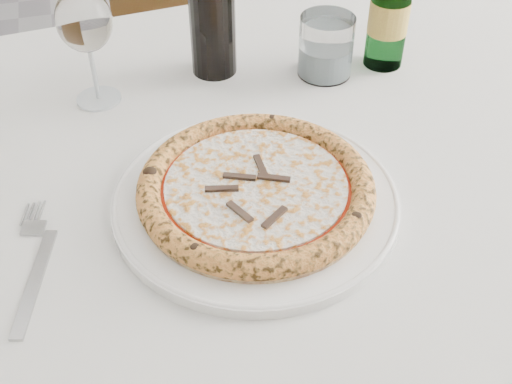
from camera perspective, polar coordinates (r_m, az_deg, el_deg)
The scene contains 9 objects.
floor at distance 1.57m, azimuth 6.51°, elevation -14.93°, with size 5.00×6.00×0.02m, color #585664.
dining_table at distance 0.91m, azimuth -1.69°, elevation -0.70°, with size 1.65×1.07×0.76m.
chair_far at distance 1.65m, azimuth -6.33°, elevation 13.97°, with size 0.54×0.54×0.93m.
plate at distance 0.78m, azimuth -0.00°, elevation -0.61°, with size 0.35×0.35×0.02m.
pizza at distance 0.77m, azimuth -0.00°, elevation 0.35°, with size 0.29×0.29×0.03m.
fork at distance 0.76m, azimuth -19.08°, elevation -6.10°, with size 0.05×0.22×0.00m.
wine_glass at distance 0.94m, azimuth -15.00°, elevation 14.29°, with size 0.08×0.08×0.17m.
tumbler at distance 1.02m, azimuth 6.21°, elevation 12.44°, with size 0.08×0.08×0.09m.
beer_bottle at distance 1.04m, azimuth 11.84°, elevation 15.74°, with size 0.06×0.06×0.24m.
Camera 1 is at (-0.40, -0.78, 1.29)m, focal length 45.00 mm.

